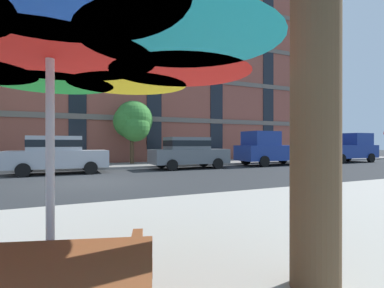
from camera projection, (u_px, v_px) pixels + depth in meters
The scene contains 9 objects.
ground_plane at pixel (91, 182), 10.71m from camera, with size 120.00×120.00×0.00m, color #2D3033.
sidewalk_far at pixel (80, 167), 16.89m from camera, with size 56.00×3.60×0.12m, color gray.
apartment_building at pixel (74, 65), 24.32m from camera, with size 46.76×12.08×16.00m.
sedan_silver at pixel (57, 154), 13.59m from camera, with size 4.40×1.98×1.78m.
sedan_gray at pixel (188, 152), 16.39m from camera, with size 4.40×1.98×1.78m.
pickup_blue at pixel (271, 150), 18.87m from camera, with size 5.10×2.12×2.20m.
pickup_blue_midblock at pixel (347, 149), 21.87m from camera, with size 5.10×2.12×2.20m.
street_tree_middle at pixel (133, 121), 18.84m from camera, with size 2.58×2.61×4.23m.
patio_umbrella at pixel (50, 28), 2.06m from camera, with size 3.23×3.23×2.56m.
Camera 1 is at (-1.04, -11.30, 1.45)m, focal length 27.05 mm.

